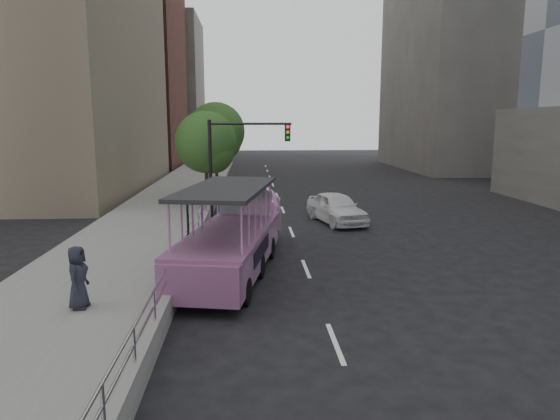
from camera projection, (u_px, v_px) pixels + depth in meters
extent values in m
plane|color=black|center=(286.00, 312.00, 13.50)|extent=(160.00, 160.00, 0.00)
cube|color=gray|center=(145.00, 231.00, 22.95)|extent=(5.50, 80.00, 0.30)
cube|color=#9E9E99|center=(179.00, 275.00, 15.19)|extent=(0.24, 30.00, 0.36)
cylinder|color=silver|center=(103.00, 406.00, 7.23)|extent=(0.07, 0.07, 0.70)
cylinder|color=silver|center=(134.00, 345.00, 9.20)|extent=(0.07, 0.07, 0.70)
cylinder|color=silver|center=(154.00, 306.00, 11.16)|extent=(0.07, 0.07, 0.70)
cylinder|color=silver|center=(168.00, 278.00, 13.13)|extent=(0.07, 0.07, 0.70)
cylinder|color=silver|center=(179.00, 258.00, 15.09)|extent=(0.07, 0.07, 0.70)
cylinder|color=silver|center=(187.00, 242.00, 17.06)|extent=(0.07, 0.07, 0.70)
cylinder|color=silver|center=(193.00, 230.00, 19.03)|extent=(0.07, 0.07, 0.70)
cylinder|color=silver|center=(198.00, 220.00, 20.99)|extent=(0.07, 0.07, 0.70)
cylinder|color=silver|center=(202.00, 212.00, 22.96)|extent=(0.07, 0.07, 0.70)
cylinder|color=silver|center=(206.00, 205.00, 24.92)|extent=(0.07, 0.07, 0.70)
cylinder|color=silver|center=(179.00, 258.00, 15.09)|extent=(0.06, 22.00, 0.06)
cylinder|color=silver|center=(178.00, 248.00, 15.04)|extent=(0.06, 22.00, 0.06)
cylinder|color=black|center=(177.00, 289.00, 14.17)|extent=(0.45, 0.84, 0.80)
cylinder|color=black|center=(244.00, 292.00, 13.93)|extent=(0.45, 0.84, 0.80)
cylinder|color=black|center=(201.00, 265.00, 16.59)|extent=(0.45, 0.84, 0.80)
cylinder|color=black|center=(259.00, 267.00, 16.35)|extent=(0.45, 0.84, 0.80)
cylinder|color=black|center=(219.00, 246.00, 19.01)|extent=(0.45, 0.84, 0.80)
cylinder|color=black|center=(270.00, 248.00, 18.77)|extent=(0.45, 0.84, 0.80)
cube|color=#BA76AE|center=(231.00, 249.00, 16.56)|extent=(3.52, 7.54, 1.11)
cube|color=#BA76AE|center=(253.00, 219.00, 20.67)|extent=(2.48, 2.25, 1.38)
cylinder|color=#BA76AE|center=(256.00, 209.00, 21.36)|extent=(2.16, 0.99, 2.08)
cube|color=#8B517E|center=(199.00, 285.00, 12.88)|extent=(2.23, 0.71, 1.11)
cube|color=#8B517E|center=(230.00, 232.00, 16.45)|extent=(3.67, 7.82, 0.11)
cube|color=#242427|center=(227.00, 188.00, 15.85)|extent=(3.38, 6.17, 0.12)
cube|color=#8D98A7|center=(246.00, 203.00, 18.99)|extent=(2.03, 0.56, 0.93)
cube|color=#BA76AE|center=(248.00, 208.00, 19.43)|extent=(2.08, 1.23, 0.44)
imported|color=white|center=(336.00, 208.00, 25.40)|extent=(2.93, 4.89, 1.56)
imported|color=#242735|center=(78.00, 277.00, 12.83)|extent=(0.56, 0.83, 1.66)
cylinder|color=black|center=(188.00, 237.00, 16.59)|extent=(0.08, 0.08, 2.59)
cube|color=#0C1654|center=(187.00, 205.00, 16.40)|extent=(0.08, 0.64, 0.93)
cube|color=white|center=(188.00, 205.00, 16.40)|extent=(0.05, 0.41, 0.57)
cylinder|color=black|center=(210.00, 172.00, 25.15)|extent=(0.18, 0.18, 5.20)
cylinder|color=black|center=(250.00, 124.00, 24.86)|extent=(4.20, 0.12, 0.12)
cube|color=black|center=(288.00, 133.00, 25.06)|extent=(0.28, 0.22, 0.85)
sphere|color=red|center=(288.00, 127.00, 24.88)|extent=(0.16, 0.16, 0.16)
cylinder|color=#3C291B|center=(207.00, 184.00, 28.75)|extent=(0.22, 0.22, 3.08)
sphere|color=#376026|center=(206.00, 142.00, 28.33)|extent=(3.52, 3.52, 3.52)
sphere|color=#376026|center=(213.00, 152.00, 28.15)|extent=(2.42, 2.42, 2.42)
cylinder|color=#3C291B|center=(217.00, 171.00, 34.62)|extent=(0.22, 0.22, 3.47)
sphere|color=#376026|center=(216.00, 131.00, 34.15)|extent=(3.97, 3.97, 3.97)
sphere|color=#376026|center=(222.00, 141.00, 33.99)|extent=(2.73, 2.73, 2.73)
cube|color=brown|center=(99.00, 52.00, 57.32)|extent=(18.00, 16.00, 26.00)
cube|color=gray|center=(498.00, 19.00, 53.61)|extent=(20.00, 20.00, 32.00)
cube|color=gray|center=(146.00, 89.00, 73.69)|extent=(16.00, 14.00, 20.00)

